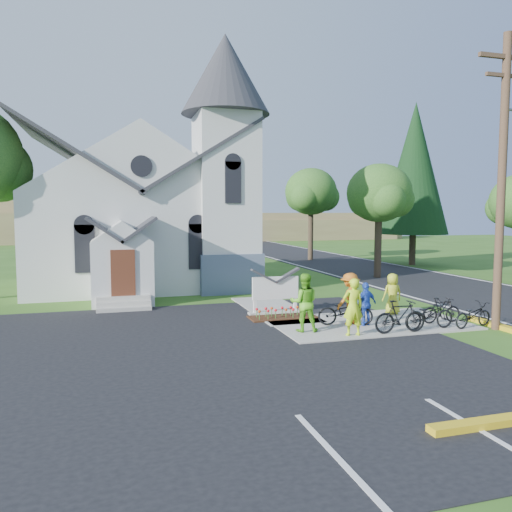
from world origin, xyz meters
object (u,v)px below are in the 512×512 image
object	(u,v)px
bike_1	(400,317)
cyclist_4	(392,294)
cyclist_3	(350,299)
bike_3	(441,310)
church_sign	(275,288)
bike_2	(429,315)
bike_4	(473,315)
cyclist_2	(366,304)
utility_pole	(504,173)
bike_0	(345,311)
cyclist_0	(353,307)
cyclist_1	(304,302)

from	to	relation	value
bike_1	cyclist_4	bearing A→B (deg)	-24.95
cyclist_3	bike_3	bearing A→B (deg)	145.19
church_sign	bike_2	world-z (taller)	church_sign
bike_4	bike_3	bearing A→B (deg)	23.45
cyclist_2	church_sign	bearing A→B (deg)	-65.91
bike_4	cyclist_4	bearing A→B (deg)	16.67
bike_1	cyclist_3	distance (m)	1.99
bike_2	cyclist_4	xyz separation A→B (m)	(0.20, 2.64, 0.31)
utility_pole	bike_3	size ratio (longest dim) A/B	6.38
bike_0	cyclist_4	xyz separation A→B (m)	(2.67, 1.27, 0.30)
church_sign	bike_1	world-z (taller)	church_sign
bike_0	bike_2	bearing A→B (deg)	-100.83
cyclist_0	bike_2	distance (m)	2.92
cyclist_0	cyclist_1	size ratio (longest dim) A/B	0.96
cyclist_1	cyclist_2	world-z (taller)	cyclist_1
cyclist_4	bike_4	world-z (taller)	cyclist_4
cyclist_0	cyclist_1	world-z (taller)	cyclist_1
bike_3	bike_4	world-z (taller)	bike_3
cyclist_0	bike_3	bearing A→B (deg)	-164.78
bike_0	cyclist_2	world-z (taller)	cyclist_2
cyclist_3	bike_3	xyz separation A→B (m)	(3.27, -0.78, -0.46)
cyclist_4	bike_2	bearing A→B (deg)	88.43
bike_0	bike_1	bearing A→B (deg)	-123.31
bike_1	bike_2	bearing A→B (deg)	-79.67
cyclist_1	bike_1	world-z (taller)	cyclist_1
bike_0	cyclist_2	bearing A→B (deg)	-87.46
cyclist_0	bike_4	bearing A→B (deg)	-177.46
cyclist_2	bike_3	distance (m)	2.87
cyclist_0	bike_0	bearing A→B (deg)	-102.32
cyclist_1	bike_3	distance (m)	5.28
cyclist_0	cyclist_4	world-z (taller)	cyclist_0
cyclist_3	bike_4	xyz separation A→B (m)	(3.88, -1.68, -0.48)
cyclist_2	bike_3	size ratio (longest dim) A/B	0.98
cyclist_4	bike_4	bearing A→B (deg)	120.14
bike_2	cyclist_3	distance (m)	2.72
utility_pole	bike_1	size ratio (longest dim) A/B	5.41
cyclist_1	bike_1	xyz separation A→B (m)	(2.97, -1.15, -0.43)
cyclist_3	bike_1	bearing A→B (deg)	98.96
bike_0	bike_1	world-z (taller)	bike_1
utility_pole	cyclist_0	xyz separation A→B (m)	(-5.32, 0.48, -4.41)
bike_3	utility_pole	bearing A→B (deg)	-129.78
cyclist_1	bike_4	xyz separation A→B (m)	(5.87, -1.15, -0.54)
church_sign	utility_pole	size ratio (longest dim) A/B	0.22
cyclist_2	bike_4	distance (m)	3.70
cyclist_1	bike_2	distance (m)	4.35
bike_4	cyclist_2	bearing A→B (deg)	57.81
bike_1	bike_4	size ratio (longest dim) A/B	1.10
cyclist_1	bike_1	size ratio (longest dim) A/B	1.06
utility_pole	cyclist_1	size ratio (longest dim) A/B	5.08
church_sign	utility_pole	xyz separation A→B (m)	(6.56, -4.70, 4.38)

